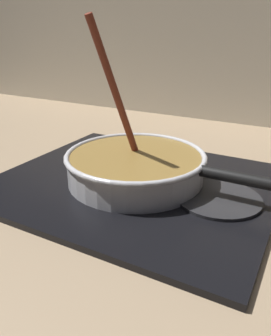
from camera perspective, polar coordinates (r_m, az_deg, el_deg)
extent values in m
cube|color=#9E8466|center=(0.64, -13.84, -9.03)|extent=(2.40, 1.60, 0.04)
cube|color=#B2A893|center=(1.24, 11.48, 20.72)|extent=(2.40, 0.02, 0.55)
cube|color=black|center=(0.71, 0.00, -2.56)|extent=(0.56, 0.48, 0.01)
torus|color=#592D0C|center=(0.71, 0.00, -1.83)|extent=(0.18, 0.18, 0.01)
cylinder|color=#262628|center=(0.65, 13.87, -5.00)|extent=(0.16, 0.16, 0.01)
cylinder|color=silver|center=(0.70, 0.00, 0.00)|extent=(0.28, 0.28, 0.06)
cylinder|color=olive|center=(0.69, 0.00, 0.30)|extent=(0.27, 0.27, 0.05)
torus|color=silver|center=(0.69, 0.00, 2.19)|extent=(0.29, 0.29, 0.01)
cylinder|color=black|center=(0.62, 17.61, -1.75)|extent=(0.15, 0.02, 0.02)
cylinder|color=#E5CC7A|center=(0.59, 1.31, -2.30)|extent=(0.03, 0.03, 0.01)
cylinder|color=#E5CC7A|center=(0.70, -1.42, 1.61)|extent=(0.03, 0.03, 0.01)
cylinder|color=beige|center=(0.65, -4.56, 0.05)|extent=(0.03, 0.03, 0.01)
cylinder|color=#E5CC7A|center=(0.66, 0.57, 0.52)|extent=(0.03, 0.03, 0.01)
cylinder|color=#EDD88C|center=(0.71, 1.33, 2.18)|extent=(0.03, 0.03, 0.01)
cylinder|color=beige|center=(0.69, 3.82, 1.26)|extent=(0.04, 0.04, 0.01)
cylinder|color=#EDD88C|center=(0.71, -7.81, 1.77)|extent=(0.03, 0.03, 0.01)
cylinder|color=beige|center=(0.65, 6.43, -0.26)|extent=(0.03, 0.03, 0.01)
cylinder|color=maroon|center=(0.65, -3.33, 12.34)|extent=(0.06, 0.12, 0.28)
cube|color=brown|center=(0.72, 0.30, 1.96)|extent=(0.04, 0.05, 0.01)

